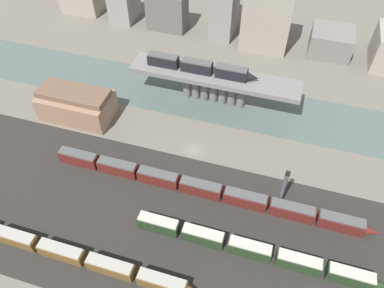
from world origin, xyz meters
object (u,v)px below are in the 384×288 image
Objects in this scene: train_yard_near at (43,246)px; train_yard_far at (205,189)px; train_on_bridge at (201,67)px; warehouse_building at (76,104)px; train_yard_mid at (254,250)px; signal_tower at (283,189)px.

train_yard_near is 0.89× the size of train_yard_far.
train_on_bridge reaches higher than warehouse_building.
train_yard_far is (29.83, 24.59, 0.12)m from train_yard_near.
signal_tower reaches higher than train_yard_mid.
warehouse_building reaches higher than train_yard_far.
warehouse_building reaches higher than train_yard_mid.
train_on_bridge is at bearing 72.21° from train_yard_near.
train_yard_mid is 4.23× the size of signal_tower.
train_yard_near is 54.78m from signal_tower.
train_yard_far is at bearing 139.37° from train_yard_mid.
train_yard_near is at bearing -71.87° from warehouse_building.
signal_tower is (28.79, -31.96, -5.37)m from train_on_bridge.
train_yard_mid is at bearing 15.51° from train_yard_near.
train_on_bridge reaches higher than signal_tower.
warehouse_building is (-57.58, 28.63, 2.44)m from train_yard_mid.
train_on_bridge is 0.46× the size of train_yard_near.
warehouse_building is at bearing 153.56° from train_yard_mid.
signal_tower is (61.00, -14.19, 1.93)m from warehouse_building.
signal_tower is (47.61, 26.71, 4.53)m from train_yard_near.
train_yard_mid is at bearing -40.63° from train_yard_far.
train_on_bridge is 0.41× the size of train_yard_far.
signal_tower reaches higher than train_yard_near.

